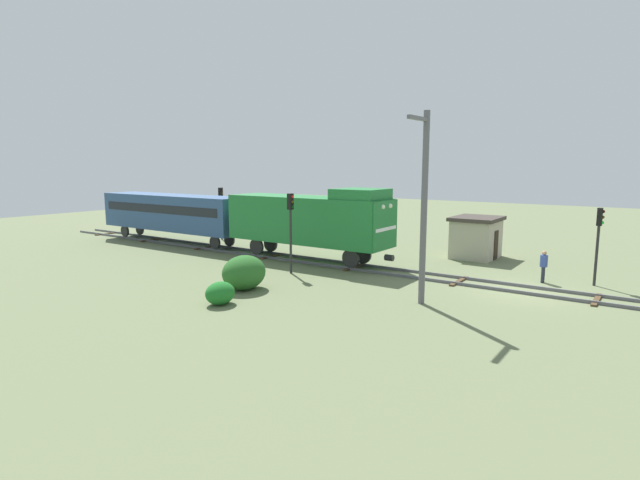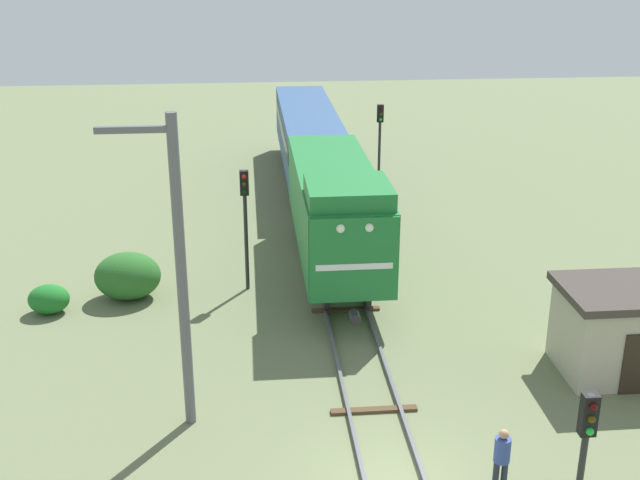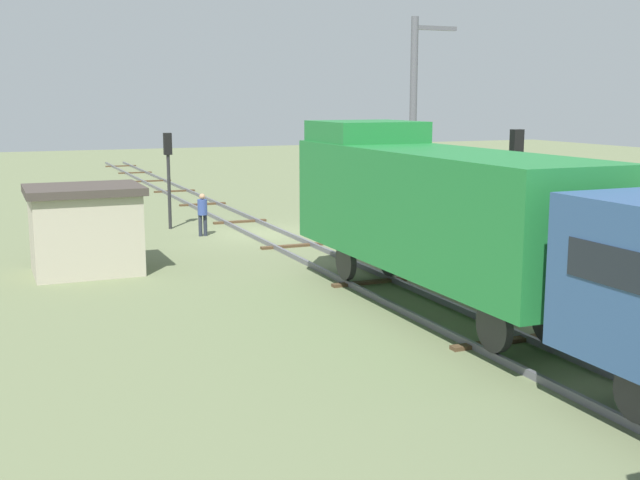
{
  "view_description": "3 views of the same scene",
  "coord_description": "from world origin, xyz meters",
  "px_view_note": "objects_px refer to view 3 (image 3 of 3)",
  "views": [
    {
      "loc": [
        -25.37,
        -5.48,
        6.16
      ],
      "look_at": [
        -0.09,
        12.16,
        1.49
      ],
      "focal_mm": 28.0,
      "sensor_mm": 36.0,
      "label": 1
    },
    {
      "loc": [
        -3.24,
        -15.59,
        12.21
      ],
      "look_at": [
        -0.7,
        11.87,
        1.84
      ],
      "focal_mm": 45.0,
      "sensor_mm": 36.0,
      "label": 2
    },
    {
      "loc": [
        10.37,
        30.36,
        5.4
      ],
      "look_at": [
        1.37,
        9.11,
        1.32
      ],
      "focal_mm": 45.0,
      "sensor_mm": 36.0,
      "label": 3
    }
  ],
  "objects_px": {
    "traffic_signal_near": "(168,162)",
    "catenary_mast": "(414,123)",
    "traffic_signal_mid": "(515,180)",
    "relay_hut": "(85,229)",
    "worker_near_track": "(202,211)",
    "locomotive": "(430,204)"
  },
  "relations": [
    {
      "from": "traffic_signal_mid",
      "to": "relay_hut",
      "type": "relative_size",
      "value": 1.3
    },
    {
      "from": "locomotive",
      "to": "catenary_mast",
      "type": "height_order",
      "value": "catenary_mast"
    },
    {
      "from": "worker_near_track",
      "to": "traffic_signal_mid",
      "type": "bearing_deg",
      "value": -9.83
    },
    {
      "from": "worker_near_track",
      "to": "catenary_mast",
      "type": "height_order",
      "value": "catenary_mast"
    },
    {
      "from": "worker_near_track",
      "to": "traffic_signal_near",
      "type": "bearing_deg",
      "value": 163.88
    },
    {
      "from": "relay_hut",
      "to": "locomotive",
      "type": "bearing_deg",
      "value": 132.41
    },
    {
      "from": "traffic_signal_mid",
      "to": "relay_hut",
      "type": "distance_m",
      "value": 13.13
    },
    {
      "from": "traffic_signal_near",
      "to": "worker_near_track",
      "type": "bearing_deg",
      "value": 108.96
    },
    {
      "from": "traffic_signal_mid",
      "to": "worker_near_track",
      "type": "xyz_separation_m",
      "value": [
        5.8,
        -12.3,
        -2.16
      ]
    },
    {
      "from": "traffic_signal_near",
      "to": "catenary_mast",
      "type": "xyz_separation_m",
      "value": [
        -8.26,
        5.96,
        1.68
      ]
    },
    {
      "from": "locomotive",
      "to": "traffic_signal_mid",
      "type": "distance_m",
      "value": 3.6
    },
    {
      "from": "locomotive",
      "to": "traffic_signal_near",
      "type": "distance_m",
      "value": 16.06
    },
    {
      "from": "catenary_mast",
      "to": "relay_hut",
      "type": "distance_m",
      "value": 13.02
    },
    {
      "from": "traffic_signal_near",
      "to": "catenary_mast",
      "type": "height_order",
      "value": "catenary_mast"
    },
    {
      "from": "traffic_signal_near",
      "to": "relay_hut",
      "type": "relative_size",
      "value": 1.14
    },
    {
      "from": "traffic_signal_mid",
      "to": "catenary_mast",
      "type": "xyz_separation_m",
      "value": [
        -1.66,
        -8.67,
        1.32
      ]
    },
    {
      "from": "relay_hut",
      "to": "traffic_signal_near",
      "type": "bearing_deg",
      "value": -119.74
    },
    {
      "from": "locomotive",
      "to": "traffic_signal_near",
      "type": "xyz_separation_m",
      "value": [
        3.2,
        -15.74,
        0.02
      ]
    },
    {
      "from": "locomotive",
      "to": "relay_hut",
      "type": "relative_size",
      "value": 3.31
    },
    {
      "from": "traffic_signal_near",
      "to": "traffic_signal_mid",
      "type": "distance_m",
      "value": 16.05
    },
    {
      "from": "catenary_mast",
      "to": "worker_near_track",
      "type": "bearing_deg",
      "value": -25.95
    },
    {
      "from": "relay_hut",
      "to": "traffic_signal_mid",
      "type": "bearing_deg",
      "value": 146.93
    }
  ]
}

